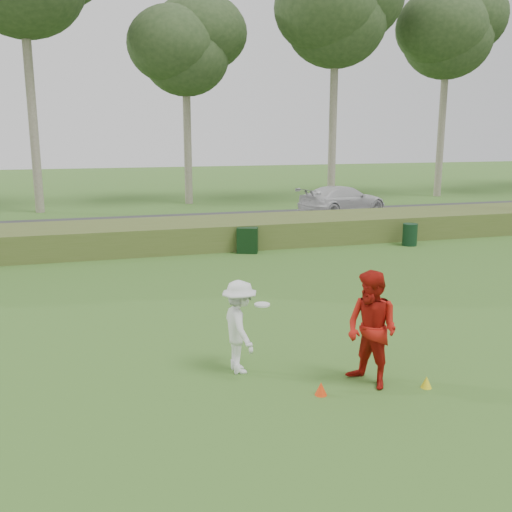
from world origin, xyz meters
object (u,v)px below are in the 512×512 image
object	(u,v)px
player_white	(240,327)
car_right	(343,200)
player_red	(372,330)
cone_orange	(321,389)
utility_cabinet	(247,240)
trash_bin	(410,235)
cone_yellow	(426,382)

from	to	relation	value
player_white	car_right	distance (m)	19.59
player_red	cone_orange	bearing A→B (deg)	-106.10
player_red	utility_cabinet	world-z (taller)	player_red
player_white	cone_orange	xyz separation A→B (m)	(0.99, -1.25, -0.70)
player_red	utility_cabinet	distance (m)	10.67
player_red	car_right	bearing A→B (deg)	133.05
cone_orange	utility_cabinet	size ratio (longest dim) A/B	0.24
player_white	trash_bin	xyz separation A→B (m)	(8.81, 9.07, -0.41)
player_red	utility_cabinet	xyz separation A→B (m)	(0.89, 10.62, -0.52)
utility_cabinet	car_right	size ratio (longest dim) A/B	0.18
utility_cabinet	car_right	distance (m)	10.26
cone_yellow	car_right	world-z (taller)	car_right
player_red	cone_yellow	xyz separation A→B (m)	(0.83, -0.36, -0.86)
cone_orange	cone_yellow	bearing A→B (deg)	-7.86
utility_cabinet	trash_bin	size ratio (longest dim) A/B	1.10
utility_cabinet	car_right	world-z (taller)	car_right
player_white	utility_cabinet	xyz separation A→B (m)	(2.78, 9.48, -0.37)
cone_orange	utility_cabinet	world-z (taller)	utility_cabinet
cone_orange	trash_bin	xyz separation A→B (m)	(7.82, 10.32, 0.29)
cone_yellow	cone_orange	bearing A→B (deg)	172.14
trash_bin	player_white	bearing A→B (deg)	-134.15
cone_yellow	car_right	bearing A→B (deg)	69.05
utility_cabinet	player_red	bearing A→B (deg)	-73.32
player_white	trash_bin	bearing A→B (deg)	-47.04
car_right	trash_bin	bearing A→B (deg)	156.30
cone_orange	cone_yellow	size ratio (longest dim) A/B	1.09
player_white	car_right	size ratio (longest dim) A/B	0.34
utility_cabinet	cone_yellow	bearing A→B (deg)	-68.82
player_white	cone_yellow	bearing A→B (deg)	-121.58
cone_orange	cone_yellow	xyz separation A→B (m)	(1.74, -0.24, -0.01)
player_white	trash_bin	distance (m)	12.65
player_red	cone_orange	distance (m)	1.25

